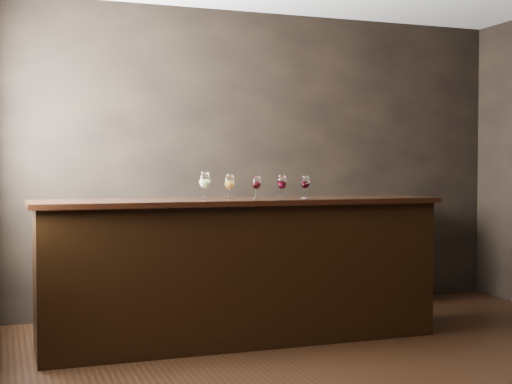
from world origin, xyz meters
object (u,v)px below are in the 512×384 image
object	(u,v)px
bar_counter	(240,273)
glass_red_c	(305,183)
back_bar_shelf	(260,258)
glass_white	(205,181)
glass_amber	(229,182)
glass_red_b	(282,183)
glass_red_a	(256,183)

from	to	relation	value
bar_counter	glass_red_c	distance (m)	0.88
back_bar_shelf	glass_white	distance (m)	1.45
glass_amber	glass_red_b	world-z (taller)	glass_amber
back_bar_shelf	glass_red_c	bearing A→B (deg)	-87.82
back_bar_shelf	glass_red_a	world-z (taller)	glass_red_a
glass_red_b	glass_red_c	size ratio (longest dim) A/B	1.01
bar_counter	glass_white	distance (m)	0.76
bar_counter	glass_amber	bearing A→B (deg)	174.57
glass_red_b	glass_red_c	distance (m)	0.21
glass_red_b	glass_red_c	world-z (taller)	glass_red_b
glass_red_b	back_bar_shelf	bearing A→B (deg)	79.90
glass_red_a	glass_red_c	bearing A→B (deg)	2.45
bar_counter	glass_red_b	distance (m)	0.77
glass_white	glass_red_a	bearing A→B (deg)	-0.55
back_bar_shelf	bar_counter	bearing A→B (deg)	-118.03
glass_red_a	glass_red_c	size ratio (longest dim) A/B	1.00
back_bar_shelf	glass_white	xyz separation A→B (m)	(-0.80, -0.96, 0.73)
back_bar_shelf	glass_red_c	distance (m)	1.19
back_bar_shelf	glass_white	world-z (taller)	glass_white
back_bar_shelf	glass_red_a	size ratio (longest dim) A/B	15.88
bar_counter	glass_red_a	xyz separation A→B (m)	(0.13, 0.00, 0.69)
glass_red_c	glass_amber	bearing A→B (deg)	-178.74
glass_red_b	glass_red_c	xyz separation A→B (m)	(0.21, 0.02, -0.00)
bar_counter	glass_white	size ratio (longest dim) A/B	14.66
back_bar_shelf	glass_red_b	xyz separation A→B (m)	(-0.17, -0.97, 0.71)
bar_counter	glass_white	xyz separation A→B (m)	(-0.28, 0.01, 0.71)
glass_red_a	glass_red_c	distance (m)	0.42
bar_counter	glass_red_a	distance (m)	0.70
glass_red_b	glass_white	bearing A→B (deg)	179.05
glass_red_a	bar_counter	bearing A→B (deg)	-178.20
glass_red_a	glass_red_b	size ratio (longest dim) A/B	0.99
bar_counter	glass_red_b	size ratio (longest dim) A/B	16.98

